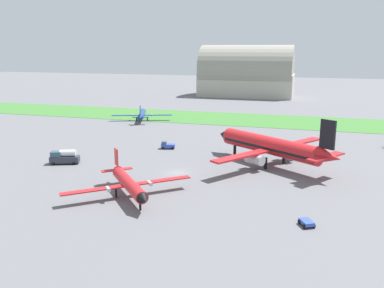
% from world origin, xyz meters
% --- Properties ---
extents(ground_plane, '(600.00, 600.00, 0.00)m').
position_xyz_m(ground_plane, '(0.00, 0.00, 0.00)').
color(ground_plane, slate).
extents(grass_taxiway_strip, '(360.00, 28.00, 0.08)m').
position_xyz_m(grass_taxiway_strip, '(0.00, 69.46, 0.04)').
color(grass_taxiway_strip, '#3D7533').
rests_on(grass_taxiway_strip, ground_plane).
extents(airplane_midfield_jet, '(30.33, 30.18, 12.35)m').
position_xyz_m(airplane_midfield_jet, '(18.61, 11.27, 4.45)').
color(airplane_midfield_jet, red).
rests_on(airplane_midfield_jet, ground_plane).
extents(airplane_taxiing_turboprop, '(21.05, 18.21, 6.56)m').
position_xyz_m(airplane_taxiing_turboprop, '(-32.50, 56.49, 2.40)').
color(airplane_taxiing_turboprop, navy).
rests_on(airplane_taxiing_turboprop, ground_plane).
extents(airplane_foreground_turboprop, '(18.83, 16.93, 7.08)m').
position_xyz_m(airplane_foreground_turboprop, '(-3.73, -16.25, 2.59)').
color(airplane_foreground_turboprop, red).
rests_on(airplane_foreground_turboprop, ground_plane).
extents(baggage_cart_near_gate, '(2.66, 2.92, 0.90)m').
position_xyz_m(baggage_cart_near_gate, '(27.05, -19.93, 0.57)').
color(baggage_cart_near_gate, '#334FB2').
rests_on(baggage_cart_near_gate, ground_plane).
extents(pushback_tug_midfield, '(3.92, 2.75, 1.95)m').
position_xyz_m(pushback_tug_midfield, '(-9.21, 19.27, 0.91)').
color(pushback_tug_midfield, '#334FB2').
rests_on(pushback_tug_midfield, ground_plane).
extents(fuel_truck_by_runway, '(6.93, 4.56, 3.29)m').
position_xyz_m(fuel_truck_by_runway, '(-27.08, -0.88, 1.58)').
color(fuel_truck_by_runway, '#2D333D').
rests_on(fuel_truck_by_runway, ground_plane).
extents(hangar_distant, '(50.07, 25.71, 27.37)m').
position_xyz_m(hangar_distant, '(-8.46, 144.13, 11.94)').
color(hangar_distant, '#B2AD9E').
rests_on(hangar_distant, ground_plane).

